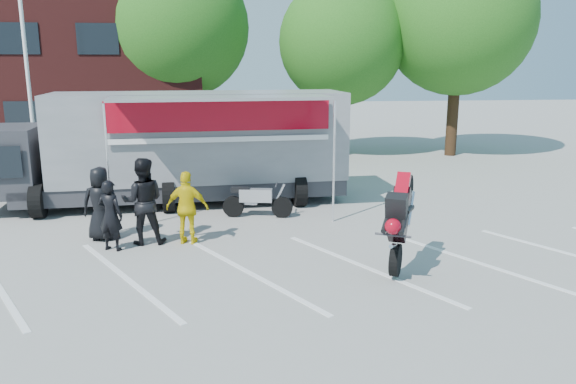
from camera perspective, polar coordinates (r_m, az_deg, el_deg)
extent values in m
plane|color=gray|center=(10.41, -4.79, -10.20)|extent=(100.00, 100.00, 0.00)
cube|color=white|center=(11.34, -4.99, -8.19)|extent=(18.09, 13.33, 0.01)
cube|color=#4A1918|center=(29.23, -26.74, 10.50)|extent=(18.00, 8.00, 7.00)
cylinder|color=white|center=(20.53, -25.01, 11.57)|extent=(0.12, 0.12, 8.00)
cylinder|color=#382314|center=(25.74, -10.72, 7.29)|extent=(0.50, 0.50, 3.24)
sphere|color=#1A4F13|center=(25.67, -11.11, 16.11)|extent=(6.12, 6.12, 6.12)
cylinder|color=#382314|center=(25.27, 5.30, 6.94)|extent=(0.50, 0.50, 2.88)
sphere|color=#1A4F13|center=(25.14, 5.47, 14.94)|extent=(5.44, 5.44, 5.44)
cylinder|color=#382314|center=(26.28, 16.36, 7.30)|extent=(0.50, 0.50, 3.42)
sphere|color=#1A4F13|center=(26.23, 16.96, 16.41)|extent=(6.46, 6.46, 6.46)
imported|color=black|center=(13.83, -18.48, -1.13)|extent=(0.86, 0.56, 1.75)
imported|color=black|center=(13.01, -17.60, -2.28)|extent=(0.68, 0.58, 1.60)
imported|color=black|center=(13.24, -14.51, -0.92)|extent=(1.01, 0.80, 2.01)
imported|color=yellow|center=(13.05, -10.17, -1.60)|extent=(1.06, 0.64, 1.70)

